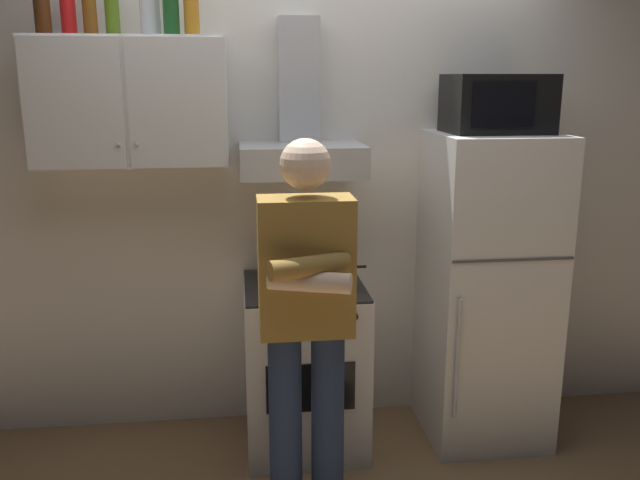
# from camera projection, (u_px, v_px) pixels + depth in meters

# --- Properties ---
(ground_plane) EXTENTS (7.00, 7.00, 0.00)m
(ground_plane) POSITION_uv_depth(u_px,v_px,m) (320.00, 466.00, 3.27)
(ground_plane) COLOR olive
(back_wall_tiled) EXTENTS (4.80, 0.10, 2.70)m
(back_wall_tiled) POSITION_uv_depth(u_px,v_px,m) (306.00, 177.00, 3.52)
(back_wall_tiled) COLOR silver
(back_wall_tiled) RESTS_ON ground_plane
(upper_cabinet) EXTENTS (0.90, 0.37, 0.60)m
(upper_cabinet) POSITION_uv_depth(u_px,v_px,m) (131.00, 102.00, 3.11)
(upper_cabinet) COLOR silver
(stove_oven) EXTENTS (0.60, 0.62, 0.87)m
(stove_oven) POSITION_uv_depth(u_px,v_px,m) (304.00, 364.00, 3.40)
(stove_oven) COLOR white
(stove_oven) RESTS_ON ground_plane
(range_hood) EXTENTS (0.60, 0.44, 0.75)m
(range_hood) POSITION_uv_depth(u_px,v_px,m) (301.00, 133.00, 3.24)
(range_hood) COLOR #B7BABF
(refrigerator) EXTENTS (0.60, 0.62, 1.60)m
(refrigerator) POSITION_uv_depth(u_px,v_px,m) (487.00, 289.00, 3.42)
(refrigerator) COLOR white
(refrigerator) RESTS_ON ground_plane
(microwave) EXTENTS (0.48, 0.37, 0.28)m
(microwave) POSITION_uv_depth(u_px,v_px,m) (497.00, 104.00, 3.22)
(microwave) COLOR black
(microwave) RESTS_ON refrigerator
(person_standing) EXTENTS (0.38, 0.33, 1.64)m
(person_standing) POSITION_uv_depth(u_px,v_px,m) (306.00, 321.00, 2.70)
(person_standing) COLOR navy
(person_standing) RESTS_ON ground_plane
(cooking_pot) EXTENTS (0.32, 0.22, 0.12)m
(cooking_pot) POSITION_uv_depth(u_px,v_px,m) (333.00, 276.00, 3.18)
(cooking_pot) COLOR #B7BABF
(cooking_pot) RESTS_ON stove_oven
(bottle_olive_oil) EXTENTS (0.07, 0.07, 0.27)m
(bottle_olive_oil) POSITION_uv_depth(u_px,v_px,m) (112.00, 7.00, 3.03)
(bottle_olive_oil) COLOR #4C6B19
(bottle_olive_oil) RESTS_ON upper_cabinet
(bottle_soda_red) EXTENTS (0.07, 0.07, 0.26)m
(bottle_soda_red) POSITION_uv_depth(u_px,v_px,m) (68.00, 8.00, 3.00)
(bottle_soda_red) COLOR red
(bottle_soda_red) RESTS_ON upper_cabinet
(bottle_liquor_amber) EXTENTS (0.07, 0.07, 0.33)m
(bottle_liquor_amber) POSITION_uv_depth(u_px,v_px,m) (191.00, 0.00, 3.02)
(bottle_liquor_amber) COLOR #B7721E
(bottle_liquor_amber) RESTS_ON upper_cabinet
(bottle_canister_steel) EXTENTS (0.09, 0.09, 0.23)m
(bottle_canister_steel) POSITION_uv_depth(u_px,v_px,m) (150.00, 12.00, 3.05)
(bottle_canister_steel) COLOR #B2B5BA
(bottle_canister_steel) RESTS_ON upper_cabinet
(bottle_rum_dark) EXTENTS (0.07, 0.07, 0.28)m
(bottle_rum_dark) POSITION_uv_depth(u_px,v_px,m) (41.00, 4.00, 2.94)
(bottle_rum_dark) COLOR #47230F
(bottle_rum_dark) RESTS_ON upper_cabinet
(bottle_wine_green) EXTENTS (0.07, 0.07, 0.33)m
(bottle_wine_green) POSITION_uv_depth(u_px,v_px,m) (170.00, 0.00, 3.00)
(bottle_wine_green) COLOR #19471E
(bottle_wine_green) RESTS_ON upper_cabinet
(bottle_beer_brown) EXTENTS (0.06, 0.06, 0.28)m
(bottle_beer_brown) POSITION_uv_depth(u_px,v_px,m) (89.00, 5.00, 2.99)
(bottle_beer_brown) COLOR brown
(bottle_beer_brown) RESTS_ON upper_cabinet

